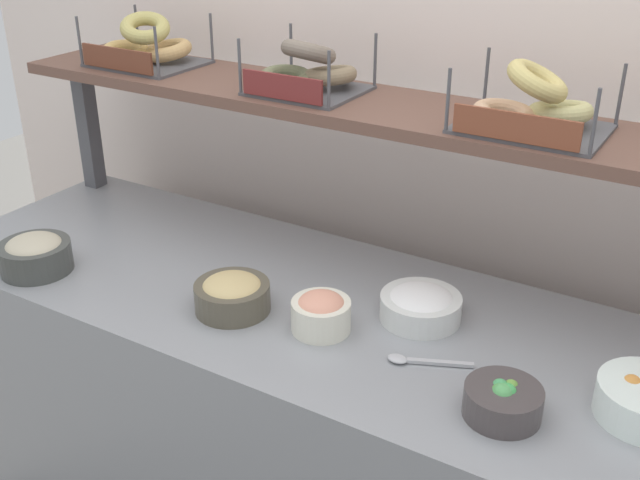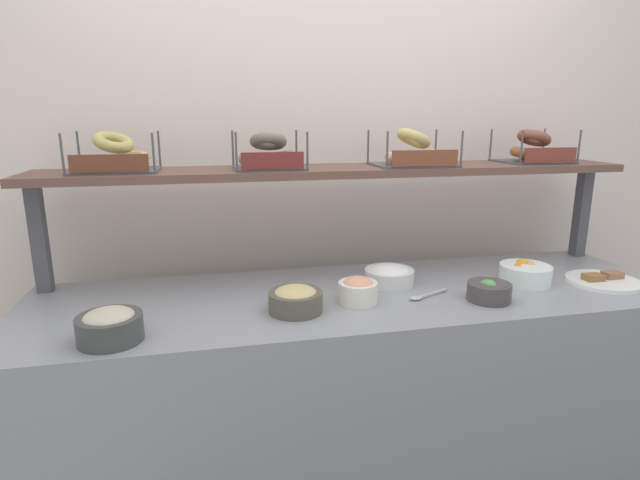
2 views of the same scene
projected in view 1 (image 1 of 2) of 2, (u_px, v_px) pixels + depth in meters
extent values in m
cube|color=silver|center=(457.00, 112.00, 2.06)|extent=(3.57, 0.06, 2.40)
cube|color=gray|center=(352.00, 456.00, 1.98)|extent=(2.37, 0.70, 0.85)
cube|color=#4C4C51|center=(88.00, 127.00, 2.44)|extent=(0.05, 0.05, 0.40)
cube|color=brown|center=(414.00, 115.00, 1.82)|extent=(2.33, 0.32, 0.03)
cylinder|color=white|center=(321.00, 316.00, 1.72)|extent=(0.14, 0.14, 0.07)
ellipsoid|color=#EA9A7E|center=(321.00, 304.00, 1.71)|extent=(0.11, 0.11, 0.05)
cylinder|color=#40423F|center=(36.00, 257.00, 1.98)|extent=(0.18, 0.18, 0.08)
ellipsoid|color=#C0B499|center=(34.00, 246.00, 1.96)|extent=(0.14, 0.14, 0.05)
sphere|color=#DE8D3D|center=(632.00, 384.00, 1.46)|extent=(0.04, 0.04, 0.04)
cylinder|color=brown|center=(232.00, 297.00, 1.80)|extent=(0.18, 0.18, 0.07)
ellipsoid|color=tan|center=(232.00, 287.00, 1.79)|extent=(0.14, 0.14, 0.05)
cylinder|color=#474041|center=(503.00, 402.00, 1.46)|extent=(0.15, 0.15, 0.06)
sphere|color=#6A9F40|center=(511.00, 387.00, 1.46)|extent=(0.03, 0.03, 0.03)
sphere|color=#55A95C|center=(502.00, 395.00, 1.44)|extent=(0.04, 0.04, 0.04)
sphere|color=#47B057|center=(507.00, 393.00, 1.45)|extent=(0.04, 0.04, 0.04)
sphere|color=#4AA460|center=(500.00, 387.00, 1.46)|extent=(0.03, 0.03, 0.03)
sphere|color=#53A046|center=(499.00, 392.00, 1.45)|extent=(0.03, 0.03, 0.03)
cylinder|color=silver|center=(420.00, 308.00, 1.77)|extent=(0.19, 0.19, 0.06)
ellipsoid|color=white|center=(421.00, 298.00, 1.76)|extent=(0.15, 0.15, 0.04)
cube|color=#B7B7BC|center=(440.00, 363.00, 1.61)|extent=(0.13, 0.07, 0.01)
ellipsoid|color=#B7B7BC|center=(397.00, 359.00, 1.62)|extent=(0.04, 0.03, 0.01)
cube|color=#4C4C51|center=(149.00, 63.00, 2.21)|extent=(0.30, 0.24, 0.01)
cylinder|color=#4C4C51|center=(80.00, 42.00, 2.16)|extent=(0.01, 0.01, 0.14)
cylinder|color=#4C4C51|center=(157.00, 54.00, 2.02)|extent=(0.01, 0.01, 0.14)
cylinder|color=#4C4C51|center=(137.00, 28.00, 2.33)|extent=(0.01, 0.01, 0.14)
cylinder|color=#4C4C51|center=(212.00, 38.00, 2.20)|extent=(0.01, 0.01, 0.14)
cube|color=brown|center=(117.00, 59.00, 2.10)|extent=(0.25, 0.01, 0.06)
torus|color=tan|center=(127.00, 52.00, 2.19)|extent=(0.19, 0.19, 0.06)
torus|color=tan|center=(168.00, 50.00, 2.20)|extent=(0.20, 0.20, 0.06)
torus|color=tan|center=(145.00, 28.00, 2.16)|extent=(0.20, 0.20, 0.09)
cube|color=#4C4C51|center=(309.00, 90.00, 1.94)|extent=(0.26, 0.24, 0.01)
cylinder|color=#4C4C51|center=(240.00, 67.00, 1.88)|extent=(0.01, 0.01, 0.14)
cylinder|color=#4C4C51|center=(329.00, 81.00, 1.77)|extent=(0.01, 0.01, 0.14)
cylinder|color=#4C4C51|center=(291.00, 50.00, 2.06)|extent=(0.01, 0.01, 0.14)
cylinder|color=#4C4C51|center=(375.00, 61.00, 1.94)|extent=(0.01, 0.01, 0.14)
cube|color=maroon|center=(282.00, 87.00, 1.83)|extent=(0.22, 0.01, 0.06)
torus|color=#717351|center=(287.00, 79.00, 1.93)|extent=(0.19, 0.19, 0.05)
torus|color=#836F54|center=(329.00, 76.00, 1.94)|extent=(0.19, 0.18, 0.06)
torus|color=#76685B|center=(308.00, 52.00, 1.90)|extent=(0.17, 0.17, 0.08)
cube|color=#4C4C51|center=(531.00, 128.00, 1.66)|extent=(0.31, 0.24, 0.01)
cylinder|color=#4C4C51|center=(448.00, 101.00, 1.61)|extent=(0.01, 0.01, 0.14)
cylinder|color=#4C4C51|center=(594.00, 124.00, 1.47)|extent=(0.01, 0.01, 0.14)
cylinder|color=#4C4C51|center=(486.00, 78.00, 1.79)|extent=(0.01, 0.01, 0.14)
cylinder|color=#4C4C51|center=(621.00, 96.00, 1.65)|extent=(0.01, 0.01, 0.14)
cube|color=brown|center=(515.00, 127.00, 1.55)|extent=(0.27, 0.01, 0.06)
torus|color=tan|center=(504.00, 115.00, 1.65)|extent=(0.17, 0.17, 0.05)
torus|color=#C3BB7A|center=(560.00, 112.00, 1.65)|extent=(0.20, 0.20, 0.06)
torus|color=tan|center=(537.00, 81.00, 1.62)|extent=(0.17, 0.17, 0.10)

